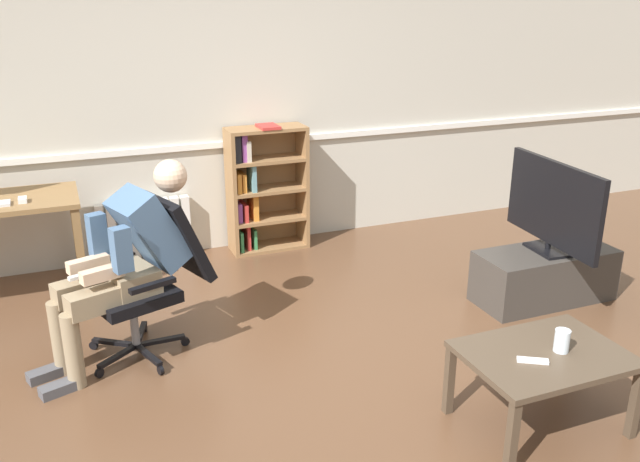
% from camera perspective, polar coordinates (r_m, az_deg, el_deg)
% --- Properties ---
extents(ground_plane, '(18.00, 18.00, 0.00)m').
position_cam_1_polar(ground_plane, '(3.77, 2.81, -14.49)').
color(ground_plane, brown).
extents(back_wall, '(12.00, 0.13, 2.70)m').
position_cam_1_polar(back_wall, '(5.68, -8.40, 11.73)').
color(back_wall, beige).
rests_on(back_wall, ground_plane).
extents(computer_mouse, '(0.06, 0.10, 0.03)m').
position_cam_1_polar(computer_mouse, '(5.04, -24.18, 2.46)').
color(computer_mouse, white).
rests_on(computer_mouse, computer_desk).
extents(bookshelf, '(0.67, 0.30, 1.10)m').
position_cam_1_polar(bookshelf, '(5.72, -5.04, 3.74)').
color(bookshelf, olive).
rests_on(bookshelf, ground_plane).
extents(radiator, '(0.76, 0.08, 0.52)m').
position_cam_1_polar(radiator, '(5.71, -14.80, 0.04)').
color(radiator, white).
rests_on(radiator, ground_plane).
extents(office_chair, '(0.82, 0.68, 0.97)m').
position_cam_1_polar(office_chair, '(4.18, -14.16, -3.34)').
color(office_chair, black).
rests_on(office_chair, ground_plane).
extents(person_seated, '(1.05, 0.62, 1.19)m').
position_cam_1_polar(person_seated, '(4.07, -16.39, -2.36)').
color(person_seated, '#937F60').
rests_on(person_seated, ground_plane).
extents(tv_stand, '(1.01, 0.43, 0.38)m').
position_cam_1_polar(tv_stand, '(5.09, 18.69, -3.64)').
color(tv_stand, '#3D3833').
rests_on(tv_stand, ground_plane).
extents(tv_screen, '(0.22, 0.99, 0.65)m').
position_cam_1_polar(tv_screen, '(4.92, 19.39, 2.09)').
color(tv_screen, black).
rests_on(tv_screen, tv_stand).
extents(coffee_table, '(0.81, 0.59, 0.43)m').
position_cam_1_polar(coffee_table, '(3.59, 18.64, -10.55)').
color(coffee_table, '#4C3D2D').
rests_on(coffee_table, ground_plane).
extents(drinking_glass, '(0.08, 0.08, 0.12)m').
position_cam_1_polar(drinking_glass, '(3.58, 20.06, -8.84)').
color(drinking_glass, silver).
rests_on(drinking_glass, coffee_table).
extents(spare_remote, '(0.15, 0.11, 0.02)m').
position_cam_1_polar(spare_remote, '(3.46, 17.80, -10.54)').
color(spare_remote, white).
rests_on(spare_remote, coffee_table).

